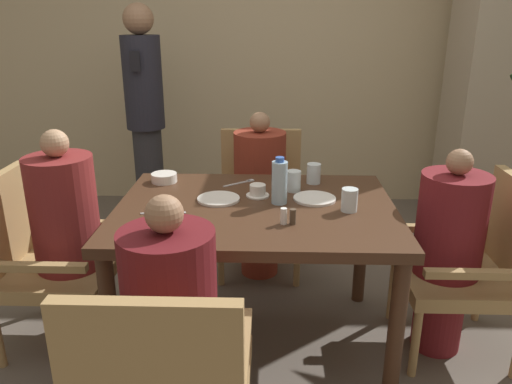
% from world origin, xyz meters
% --- Properties ---
extents(ground_plane, '(16.00, 16.00, 0.00)m').
position_xyz_m(ground_plane, '(0.00, 0.00, 0.00)').
color(ground_plane, '#60564C').
extents(wall_back, '(8.00, 0.06, 2.80)m').
position_xyz_m(wall_back, '(0.00, 2.21, 1.40)').
color(wall_back, '#C6B289').
rests_on(wall_back, ground_plane).
extents(pillar_stone, '(0.56, 0.56, 2.70)m').
position_xyz_m(pillar_stone, '(1.72, 1.65, 1.35)').
color(pillar_stone, tan).
rests_on(pillar_stone, ground_plane).
extents(dining_table, '(1.32, 0.97, 0.76)m').
position_xyz_m(dining_table, '(0.00, 0.00, 0.67)').
color(dining_table, '#422819').
rests_on(dining_table, ground_plane).
extents(chair_left_side, '(0.54, 0.54, 0.89)m').
position_xyz_m(chair_left_side, '(-1.07, 0.00, 0.48)').
color(chair_left_side, '#A88451').
rests_on(chair_left_side, ground_plane).
extents(diner_in_left_chair, '(0.32, 0.32, 1.12)m').
position_xyz_m(diner_in_left_chair, '(-0.93, 0.00, 0.57)').
color(diner_in_left_chair, maroon).
rests_on(diner_in_left_chair, ground_plane).
extents(chair_far_side, '(0.54, 0.54, 0.89)m').
position_xyz_m(chair_far_side, '(0.00, 0.90, 0.48)').
color(chair_far_side, '#A88451').
rests_on(chair_far_side, ground_plane).
extents(diner_in_far_chair, '(0.32, 0.32, 1.07)m').
position_xyz_m(diner_in_far_chair, '(-0.00, 0.75, 0.55)').
color(diner_in_far_chair, maroon).
rests_on(diner_in_far_chair, ground_plane).
extents(chair_right_side, '(0.54, 0.54, 0.89)m').
position_xyz_m(chair_right_side, '(1.07, 0.00, 0.48)').
color(chair_right_side, '#A88451').
rests_on(chair_right_side, ground_plane).
extents(diner_in_right_chair, '(0.32, 0.32, 1.04)m').
position_xyz_m(diner_in_right_chair, '(0.93, 0.00, 0.54)').
color(diner_in_right_chair, maroon).
rests_on(diner_in_right_chair, ground_plane).
extents(diner_in_near_chair, '(0.32, 0.32, 1.08)m').
position_xyz_m(diner_in_near_chair, '(-0.26, -0.75, 0.55)').
color(diner_in_near_chair, '#5B1419').
rests_on(diner_in_near_chair, ground_plane).
extents(standing_host, '(0.29, 0.32, 1.70)m').
position_xyz_m(standing_host, '(-0.89, 1.53, 0.91)').
color(standing_host, '#2D2D33').
rests_on(standing_host, ground_plane).
extents(plate_main_left, '(0.21, 0.21, 0.01)m').
position_xyz_m(plate_main_left, '(0.28, 0.09, 0.77)').
color(plate_main_left, white).
rests_on(plate_main_left, dining_table).
extents(plate_main_right, '(0.21, 0.21, 0.01)m').
position_xyz_m(plate_main_right, '(-0.18, 0.07, 0.77)').
color(plate_main_right, white).
rests_on(plate_main_right, dining_table).
extents(teacup_with_saucer, '(0.12, 0.12, 0.06)m').
position_xyz_m(teacup_with_saucer, '(0.01, 0.13, 0.79)').
color(teacup_with_saucer, white).
rests_on(teacup_with_saucer, dining_table).
extents(bowl_small, '(0.14, 0.14, 0.05)m').
position_xyz_m(bowl_small, '(-0.51, 0.34, 0.78)').
color(bowl_small, white).
rests_on(bowl_small, dining_table).
extents(water_bottle, '(0.07, 0.07, 0.23)m').
position_xyz_m(water_bottle, '(0.11, 0.04, 0.87)').
color(water_bottle, '#A3C6DB').
rests_on(water_bottle, dining_table).
extents(glass_tall_near, '(0.07, 0.07, 0.11)m').
position_xyz_m(glass_tall_near, '(0.43, -0.05, 0.81)').
color(glass_tall_near, silver).
rests_on(glass_tall_near, dining_table).
extents(glass_tall_mid, '(0.07, 0.07, 0.11)m').
position_xyz_m(glass_tall_mid, '(0.30, 0.34, 0.81)').
color(glass_tall_mid, silver).
rests_on(glass_tall_mid, dining_table).
extents(glass_tall_far, '(0.07, 0.07, 0.11)m').
position_xyz_m(glass_tall_far, '(0.19, 0.21, 0.81)').
color(glass_tall_far, silver).
rests_on(glass_tall_far, dining_table).
extents(salt_shaker, '(0.03, 0.03, 0.07)m').
position_xyz_m(salt_shaker, '(0.13, -0.22, 0.80)').
color(salt_shaker, white).
rests_on(salt_shaker, dining_table).
extents(pepper_shaker, '(0.03, 0.03, 0.07)m').
position_xyz_m(pepper_shaker, '(0.17, -0.22, 0.80)').
color(pepper_shaker, '#4C3D2D').
rests_on(pepper_shaker, dining_table).
extents(fork_beside_plate, '(0.16, 0.13, 0.00)m').
position_xyz_m(fork_beside_plate, '(-0.09, 0.33, 0.76)').
color(fork_beside_plate, silver).
rests_on(fork_beside_plate, dining_table).
extents(knife_beside_plate, '(0.20, 0.03, 0.00)m').
position_xyz_m(knife_beside_plate, '(-0.41, -0.12, 0.76)').
color(knife_beside_plate, silver).
rests_on(knife_beside_plate, dining_table).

